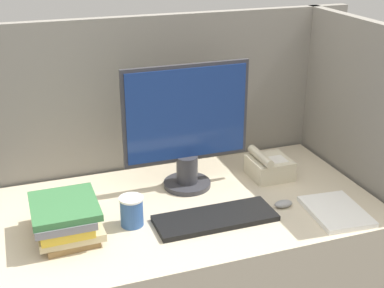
{
  "coord_description": "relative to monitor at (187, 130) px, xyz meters",
  "views": [
    {
      "loc": [
        -0.6,
        -1.31,
        1.79
      ],
      "look_at": [
        0.02,
        0.43,
        1.01
      ],
      "focal_mm": 50.0,
      "sensor_mm": 36.0,
      "label": 1
    }
  ],
  "objects": [
    {
      "name": "cubicle_panel_rear",
      "position": [
        -0.04,
        0.27,
        -0.3
      ],
      "size": [
        1.83,
        0.04,
        1.43
      ],
      "color": "gray",
      "rests_on": "ground_plane"
    },
    {
      "name": "coffee_cup",
      "position": [
        -0.29,
        -0.23,
        -0.19
      ],
      "size": [
        0.09,
        0.09,
        0.11
      ],
      "color": "#335999",
      "rests_on": "desk"
    },
    {
      "name": "paper_pile",
      "position": [
        0.45,
        -0.4,
        -0.24
      ],
      "size": [
        0.22,
        0.28,
        0.02
      ],
      "color": "white",
      "rests_on": "desk"
    },
    {
      "name": "cubicle_panel_right",
      "position": [
        0.71,
        -0.13,
        -0.3
      ],
      "size": [
        0.04,
        0.85,
        1.43
      ],
      "color": "gray",
      "rests_on": "ground_plane"
    },
    {
      "name": "mouse",
      "position": [
        0.29,
        -0.29,
        -0.23
      ],
      "size": [
        0.07,
        0.04,
        0.03
      ],
      "color": "gray",
      "rests_on": "desk"
    },
    {
      "name": "keyboard",
      "position": [
        0.01,
        -0.3,
        -0.24
      ],
      "size": [
        0.45,
        0.17,
        0.02
      ],
      "color": "black",
      "rests_on": "desk"
    },
    {
      "name": "monitor",
      "position": [
        0.0,
        0.0,
        0.0
      ],
      "size": [
        0.52,
        0.19,
        0.51
      ],
      "color": "#333338",
      "rests_on": "desk"
    },
    {
      "name": "desk",
      "position": [
        -0.04,
        -0.16,
        -0.63
      ],
      "size": [
        1.43,
        0.79,
        0.77
      ],
      "color": "beige",
      "rests_on": "ground_plane"
    },
    {
      "name": "desk_telephone",
      "position": [
        0.36,
        -0.04,
        -0.2
      ],
      "size": [
        0.17,
        0.18,
        0.12
      ],
      "color": "beige",
      "rests_on": "desk"
    },
    {
      "name": "book_stack",
      "position": [
        -0.52,
        -0.22,
        -0.18
      ],
      "size": [
        0.23,
        0.29,
        0.13
      ],
      "color": "olive",
      "rests_on": "desk"
    }
  ]
}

